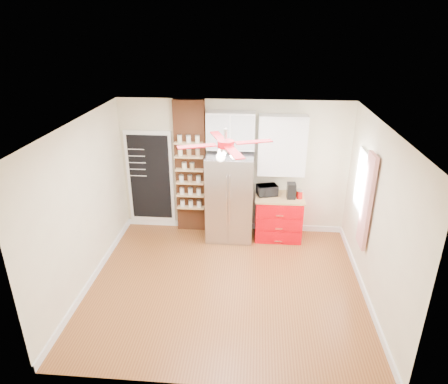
# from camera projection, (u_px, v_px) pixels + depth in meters

# --- Properties ---
(floor) EXTENTS (4.50, 4.50, 0.00)m
(floor) POSITION_uv_depth(u_px,v_px,m) (226.00, 285.00, 6.63)
(floor) COLOR brown
(floor) RESTS_ON ground
(ceiling) EXTENTS (4.50, 4.50, 0.00)m
(ceiling) POSITION_uv_depth(u_px,v_px,m) (226.00, 125.00, 5.56)
(ceiling) COLOR white
(ceiling) RESTS_ON wall_back
(wall_back) EXTENTS (4.50, 0.02, 2.70)m
(wall_back) POSITION_uv_depth(u_px,v_px,m) (234.00, 168.00, 7.92)
(wall_back) COLOR beige
(wall_back) RESTS_ON floor
(wall_front) EXTENTS (4.50, 0.02, 2.70)m
(wall_front) POSITION_uv_depth(u_px,v_px,m) (211.00, 295.00, 4.27)
(wall_front) COLOR beige
(wall_front) RESTS_ON floor
(wall_left) EXTENTS (0.02, 4.00, 2.70)m
(wall_left) POSITION_uv_depth(u_px,v_px,m) (83.00, 207.00, 6.27)
(wall_left) COLOR beige
(wall_left) RESTS_ON floor
(wall_right) EXTENTS (0.02, 4.00, 2.70)m
(wall_right) POSITION_uv_depth(u_px,v_px,m) (376.00, 218.00, 5.92)
(wall_right) COLOR beige
(wall_right) RESTS_ON floor
(chalkboard) EXTENTS (0.95, 0.05, 1.95)m
(chalkboard) POSITION_uv_depth(u_px,v_px,m) (150.00, 177.00, 8.12)
(chalkboard) COLOR white
(chalkboard) RESTS_ON wall_back
(brick_pillar) EXTENTS (0.60, 0.16, 2.70)m
(brick_pillar) POSITION_uv_depth(u_px,v_px,m) (191.00, 168.00, 7.92)
(brick_pillar) COLOR brown
(brick_pillar) RESTS_ON floor
(fridge) EXTENTS (0.90, 0.70, 1.75)m
(fridge) POSITION_uv_depth(u_px,v_px,m) (230.00, 197.00, 7.78)
(fridge) COLOR #A9A8AD
(fridge) RESTS_ON floor
(upper_glass_cabinet) EXTENTS (0.90, 0.35, 0.70)m
(upper_glass_cabinet) POSITION_uv_depth(u_px,v_px,m) (231.00, 130.00, 7.45)
(upper_glass_cabinet) COLOR white
(upper_glass_cabinet) RESTS_ON wall_back
(red_cabinet) EXTENTS (0.94, 0.64, 0.90)m
(red_cabinet) POSITION_uv_depth(u_px,v_px,m) (278.00, 217.00, 7.92)
(red_cabinet) COLOR #CE0009
(red_cabinet) RESTS_ON floor
(upper_shelf_unit) EXTENTS (0.90, 0.30, 1.15)m
(upper_shelf_unit) POSITION_uv_depth(u_px,v_px,m) (282.00, 145.00, 7.51)
(upper_shelf_unit) COLOR white
(upper_shelf_unit) RESTS_ON wall_back
(window) EXTENTS (0.04, 0.75, 1.05)m
(window) POSITION_uv_depth(u_px,v_px,m) (363.00, 183.00, 6.67)
(window) COLOR white
(window) RESTS_ON wall_right
(curtain) EXTENTS (0.06, 0.40, 1.55)m
(curtain) POSITION_uv_depth(u_px,v_px,m) (367.00, 202.00, 6.21)
(curtain) COLOR red
(curtain) RESTS_ON wall_right
(ceiling_fan) EXTENTS (1.40, 1.40, 0.44)m
(ceiling_fan) POSITION_uv_depth(u_px,v_px,m) (226.00, 144.00, 5.67)
(ceiling_fan) COLOR silver
(ceiling_fan) RESTS_ON ceiling
(toaster_oven) EXTENTS (0.44, 0.36, 0.21)m
(toaster_oven) POSITION_uv_depth(u_px,v_px,m) (267.00, 190.00, 7.75)
(toaster_oven) COLOR black
(toaster_oven) RESTS_ON red_cabinet
(coffee_maker) EXTENTS (0.17, 0.20, 0.30)m
(coffee_maker) POSITION_uv_depth(u_px,v_px,m) (291.00, 191.00, 7.61)
(coffee_maker) COLOR black
(coffee_maker) RESTS_ON red_cabinet
(canister_left) EXTENTS (0.11, 0.11, 0.15)m
(canister_left) POSITION_uv_depth(u_px,v_px,m) (300.00, 195.00, 7.63)
(canister_left) COLOR #A70B09
(canister_left) RESTS_ON red_cabinet
(canister_right) EXTENTS (0.11, 0.11, 0.13)m
(canister_right) POSITION_uv_depth(u_px,v_px,m) (299.00, 193.00, 7.71)
(canister_right) COLOR #A21F09
(canister_right) RESTS_ON red_cabinet
(pantry_jar_oats) EXTENTS (0.11, 0.11, 0.12)m
(pantry_jar_oats) POSITION_uv_depth(u_px,v_px,m) (184.00, 166.00, 7.78)
(pantry_jar_oats) COLOR beige
(pantry_jar_oats) RESTS_ON brick_pillar
(pantry_jar_beans) EXTENTS (0.12, 0.12, 0.13)m
(pantry_jar_beans) POSITION_uv_depth(u_px,v_px,m) (192.00, 167.00, 7.72)
(pantry_jar_beans) COLOR olive
(pantry_jar_beans) RESTS_ON brick_pillar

